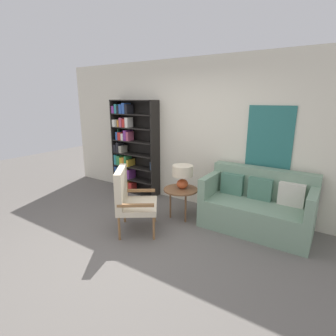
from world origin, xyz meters
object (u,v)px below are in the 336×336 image
Objects in this scene: bookshelf at (130,149)px; couch at (257,207)px; side_table at (181,192)px; table_lamp at (183,174)px; armchair at (129,196)px.

couch is at bearing -4.91° from bookshelf.
table_lamp is (0.01, 0.04, 0.31)m from side_table.
table_lamp is at bearing 62.47° from armchair.
bookshelf reaches higher than side_table.
side_table is at bearing -20.10° from bookshelf.
side_table is at bearing -163.35° from couch.
bookshelf is at bearing 130.53° from armchair.
couch is (1.60, 1.15, -0.20)m from armchair.
bookshelf is 3.41× the size of side_table.
armchair is at bearing -117.53° from table_lamp.
side_table is (-1.18, -0.35, 0.12)m from couch.
couch is 1.28m from table_lamp.
bookshelf is 1.22× the size of couch.
couch is (2.80, -0.24, -0.58)m from bookshelf.
bookshelf is at bearing 161.17° from table_lamp.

